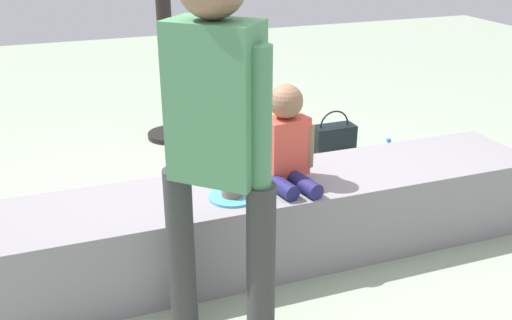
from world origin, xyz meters
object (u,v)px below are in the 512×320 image
at_px(cake_plate, 232,193).
at_px(party_cup_red, 245,205).
at_px(gift_bag, 276,132).
at_px(adult_standing, 216,129).
at_px(water_bottle_near_gift, 387,155).
at_px(handbag_black_leather, 333,138).
at_px(handbag_brown_canvas, 233,161).
at_px(child_seated, 286,142).

relative_size(cake_plate, party_cup_red, 2.16).
bearing_deg(gift_bag, adult_standing, -117.86).
xyz_separation_m(water_bottle_near_gift, handbag_black_leather, (-0.22, 0.38, 0.01)).
xyz_separation_m(party_cup_red, handbag_brown_canvas, (0.09, 0.49, 0.07)).
bearing_deg(handbag_brown_canvas, handbag_black_leather, 11.33).
bearing_deg(gift_bag, child_seated, -110.18).
relative_size(water_bottle_near_gift, handbag_black_leather, 0.67).
relative_size(adult_standing, cake_plate, 6.79).
bearing_deg(cake_plate, handbag_black_leather, 46.39).
relative_size(cake_plate, water_bottle_near_gift, 1.04).
height_order(child_seated, adult_standing, adult_standing).
distance_m(adult_standing, water_bottle_near_gift, 2.18).
distance_m(cake_plate, gift_bag, 1.66).
bearing_deg(water_bottle_near_gift, cake_plate, -148.66).
height_order(party_cup_red, handbag_brown_canvas, handbag_brown_canvas).
distance_m(gift_bag, handbag_brown_canvas, 0.58).
bearing_deg(party_cup_red, child_seated, -85.66).
xyz_separation_m(child_seated, party_cup_red, (-0.04, 0.50, -0.57)).
bearing_deg(handbag_black_leather, gift_bag, 150.87).
bearing_deg(handbag_brown_canvas, cake_plate, -108.07).
height_order(child_seated, cake_plate, child_seated).
bearing_deg(gift_bag, cake_plate, -119.02).
height_order(water_bottle_near_gift, handbag_brown_canvas, handbag_brown_canvas).
height_order(cake_plate, handbag_brown_canvas, cake_plate).
bearing_deg(handbag_black_leather, party_cup_red, -144.27).
bearing_deg(child_seated, handbag_black_leather, 52.99).
relative_size(adult_standing, gift_bag, 4.86).
distance_m(party_cup_red, handbag_black_leather, 1.12).
distance_m(party_cup_red, handbag_brown_canvas, 0.50).
distance_m(water_bottle_near_gift, handbag_brown_canvas, 1.06).
height_order(adult_standing, handbag_brown_canvas, adult_standing).
relative_size(child_seated, water_bottle_near_gift, 2.24).
xyz_separation_m(child_seated, handbag_brown_canvas, (0.05, 0.99, -0.51)).
height_order(gift_bag, water_bottle_near_gift, gift_bag).
bearing_deg(gift_bag, handbag_brown_canvas, -140.35).
height_order(water_bottle_near_gift, handbag_black_leather, handbag_black_leather).
bearing_deg(child_seated, water_bottle_near_gift, 35.49).
height_order(cake_plate, water_bottle_near_gift, cake_plate).
relative_size(adult_standing, handbag_brown_canvas, 4.63).
xyz_separation_m(child_seated, gift_bag, (0.50, 1.36, -0.49)).
xyz_separation_m(gift_bag, party_cup_red, (-0.54, -0.86, -0.09)).
bearing_deg(adult_standing, child_seated, 45.94).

